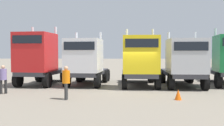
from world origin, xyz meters
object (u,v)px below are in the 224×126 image
(visitor_with_camera, at_px, (3,77))
(traffic_cone_mid, at_px, (178,95))
(semi_truck_yellow, at_px, (140,61))
(semi_truck_silver, at_px, (184,62))
(semi_truck_red, at_px, (39,58))
(visitor_in_hivis, at_px, (66,80))
(semi_truck_white, at_px, (86,61))

(visitor_with_camera, distance_m, traffic_cone_mid, 10.11)
(semi_truck_yellow, relative_size, semi_truck_silver, 1.01)
(semi_truck_yellow, xyz_separation_m, traffic_cone_mid, (1.61, -4.75, -1.57))
(semi_truck_yellow, bearing_deg, semi_truck_silver, 89.08)
(traffic_cone_mid, bearing_deg, semi_truck_red, 149.57)
(semi_truck_red, height_order, semi_truck_yellow, semi_truck_red)
(visitor_in_hivis, distance_m, traffic_cone_mid, 5.85)
(semi_truck_red, xyz_separation_m, semi_truck_silver, (10.54, -0.69, -0.26))
(semi_truck_red, bearing_deg, semi_truck_silver, 92.17)
(semi_truck_silver, bearing_deg, semi_truck_yellow, -90.30)
(traffic_cone_mid, bearing_deg, semi_truck_yellow, 108.77)
(semi_truck_yellow, relative_size, traffic_cone_mid, 11.48)
(traffic_cone_mid, bearing_deg, semi_truck_white, 136.45)
(semi_truck_red, xyz_separation_m, visitor_with_camera, (-0.87, -3.79, -1.06))
(semi_truck_white, relative_size, semi_truck_yellow, 0.93)
(semi_truck_white, distance_m, semi_truck_silver, 7.06)
(semi_truck_red, distance_m, semi_truck_silver, 10.57)
(semi_truck_red, xyz_separation_m, semi_truck_yellow, (7.48, -0.59, -0.21))
(semi_truck_red, bearing_deg, semi_truck_yellow, 91.40)
(semi_truck_red, height_order, visitor_with_camera, semi_truck_red)
(semi_truck_yellow, distance_m, traffic_cone_mid, 5.26)
(semi_truck_yellow, bearing_deg, visitor_in_hivis, -39.84)
(semi_truck_yellow, height_order, traffic_cone_mid, semi_truck_yellow)
(semi_truck_red, distance_m, traffic_cone_mid, 10.70)
(visitor_with_camera, xyz_separation_m, traffic_cone_mid, (9.96, -1.55, -0.71))
(visitor_in_hivis, bearing_deg, traffic_cone_mid, -6.76)
(semi_truck_silver, height_order, visitor_with_camera, semi_truck_silver)
(visitor_with_camera, bearing_deg, semi_truck_yellow, 64.52)
(traffic_cone_mid, bearing_deg, semi_truck_silver, 72.71)
(semi_truck_yellow, xyz_separation_m, visitor_with_camera, (-8.35, -3.20, -0.85))
(semi_truck_red, relative_size, semi_truck_yellow, 0.96)
(semi_truck_white, bearing_deg, semi_truck_red, -85.26)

